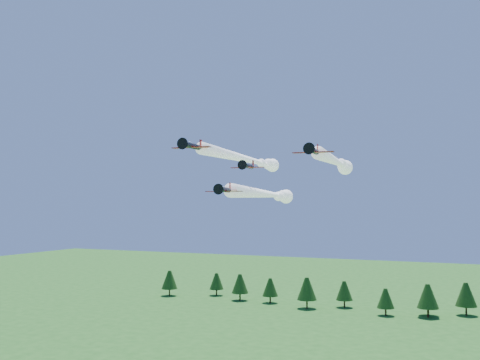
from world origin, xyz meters
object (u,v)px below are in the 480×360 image
at_px(plane_left, 249,160).
at_px(plane_slot, 248,166).
at_px(plane_lead, 268,194).
at_px(plane_right, 337,162).

height_order(plane_left, plane_slot, plane_left).
bearing_deg(plane_left, plane_lead, -43.98).
relative_size(plane_lead, plane_right, 1.26).
xyz_separation_m(plane_right, plane_slot, (-12.99, -20.80, -1.98)).
relative_size(plane_lead, plane_slot, 7.88).
height_order(plane_lead, plane_right, plane_right).
bearing_deg(plane_left, plane_right, -8.21).
bearing_deg(plane_right, plane_left, 170.64).
height_order(plane_left, plane_right, plane_left).
relative_size(plane_left, plane_right, 1.26).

